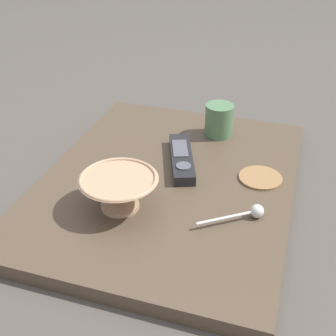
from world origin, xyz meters
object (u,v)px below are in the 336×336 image
Objects in this scene: cereal_bowl at (119,190)px; coffee_mug at (219,120)px; tv_remote_near at (182,158)px; drink_coaster at (260,178)px; teaspoon at (251,212)px.

cereal_bowl is 1.90× the size of coffee_mug.
cereal_bowl is 0.78× the size of tv_remote_near.
tv_remote_near is (-0.16, 0.05, -0.03)m from coffee_mug.
coffee_mug is at bearing -18.55° from cereal_bowl.
tv_remote_near is 0.18m from drink_coaster.
teaspoon is 0.14m from drink_coaster.
teaspoon is at bearing -130.12° from tv_remote_near.
tv_remote_near is (0.15, 0.18, -0.00)m from teaspoon.
coffee_mug is 0.22m from drink_coaster.
coffee_mug reaches higher than teaspoon.
cereal_bowl is at bearing 99.75° from teaspoon.
drink_coaster is at bearing 0.45° from teaspoon.
teaspoon is at bearing -179.55° from drink_coaster.
coffee_mug reaches higher than tv_remote_near.
tv_remote_near is (0.20, -0.07, -0.03)m from cereal_bowl.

